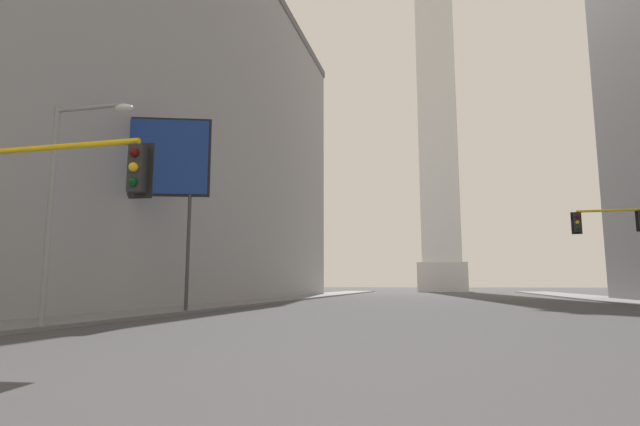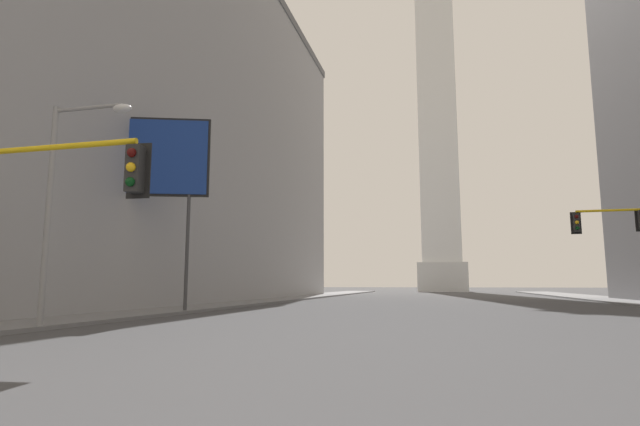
% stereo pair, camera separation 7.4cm
% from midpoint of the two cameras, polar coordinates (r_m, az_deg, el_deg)
% --- Properties ---
extents(sidewalk_left, '(5.00, 112.02, 0.15)m').
position_cam_midpoint_polar(sidewalk_left, '(37.84, -9.08, -10.07)').
color(sidewalk_left, slate).
rests_on(sidewalk_left, ground_plane).
extents(building_left, '(22.97, 58.32, 30.88)m').
position_cam_midpoint_polar(building_left, '(46.58, -22.39, 10.03)').
color(building_left, '#9E9EA0').
rests_on(building_left, ground_plane).
extents(obelisk, '(8.73, 8.73, 68.14)m').
position_cam_midpoint_polar(obelisk, '(99.66, 13.21, 10.46)').
color(obelisk, silver).
rests_on(obelisk, ground_plane).
extents(traffic_light_near_left, '(5.69, 0.52, 4.85)m').
position_cam_midpoint_polar(traffic_light_near_left, '(14.29, -31.25, 2.18)').
color(traffic_light_near_left, yellow).
rests_on(traffic_light_near_left, ground_plane).
extents(traffic_light_mid_right, '(4.21, 0.51, 5.80)m').
position_cam_midpoint_polar(traffic_light_mid_right, '(33.74, 31.26, -1.91)').
color(traffic_light_mid_right, yellow).
rests_on(traffic_light_mid_right, ground_plane).
extents(street_lamp, '(2.95, 0.36, 7.33)m').
position_cam_midpoint_polar(street_lamp, '(18.21, -27.25, 2.66)').
color(street_lamp, gray).
rests_on(street_lamp, ground_plane).
extents(billboard_sign, '(5.70, 2.12, 9.96)m').
position_cam_midpoint_polar(billboard_sign, '(27.02, -18.82, 5.68)').
color(billboard_sign, '#3F3F42').
rests_on(billboard_sign, ground_plane).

